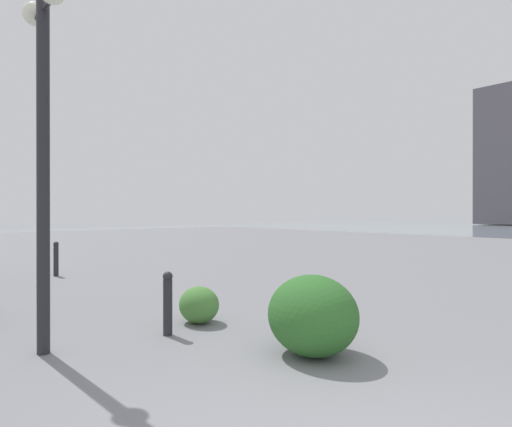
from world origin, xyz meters
The scene contains 5 objects.
lamppost centered at (3.94, 0.95, 2.75)m, with size 0.98×0.28×4.14m.
bollard_near centered at (3.63, -0.47, 0.44)m, with size 0.13×0.13×0.84m.
bollard_mid centered at (9.98, -0.87, 0.46)m, with size 0.13×0.13×0.88m.
shrub_low centered at (1.86, -1.31, 0.45)m, with size 1.07×0.96×0.91m.
shrub_round centered at (3.86, -1.11, 0.27)m, with size 0.62×0.56×0.53m.
Camera 1 is at (-1.20, 2.26, 1.62)m, focal length 29.03 mm.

